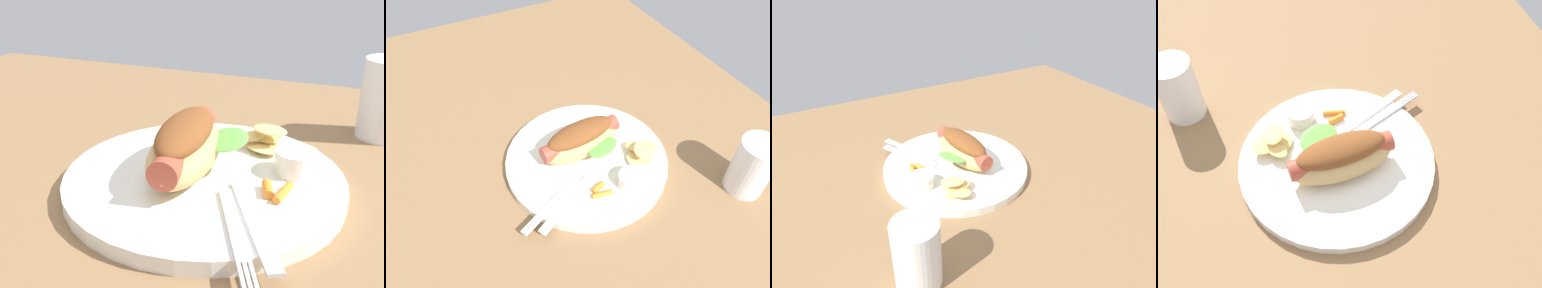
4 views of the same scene
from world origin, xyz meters
The scene contains 9 objects.
ground_plane centered at (0.00, 0.00, -0.90)cm, with size 120.00×90.00×1.80cm, color olive.
plate centered at (-3.52, -1.67, 0.80)cm, with size 29.13×29.13×1.60cm, color white.
hot_dog centered at (-1.61, -1.49, 4.62)cm, with size 11.30×16.09×6.00cm.
sauce_ramekin centered at (-12.35, -5.38, 2.84)cm, with size 4.42×4.42×2.48cm, color white.
fork centered at (-9.68, 7.46, 1.80)cm, with size 7.19×13.38×0.40cm.
knife centered at (-10.76, 5.54, 1.78)cm, with size 13.98×1.40×0.36cm, color silver.
chips_pile centered at (-7.87, -10.32, 2.81)cm, with size 6.78×7.77×2.82cm.
carrot_garnish centered at (-11.43, -0.36, 2.05)cm, with size 3.08×3.66×0.98cm.
drinking_cup centered at (-20.56, -23.21, 5.21)cm, with size 6.49×6.49×10.42cm, color white.
Camera 2 is at (-40.80, 19.39, 50.20)cm, focal length 33.50 mm.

